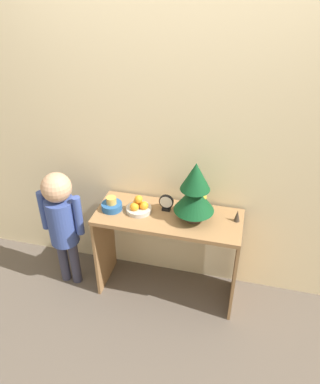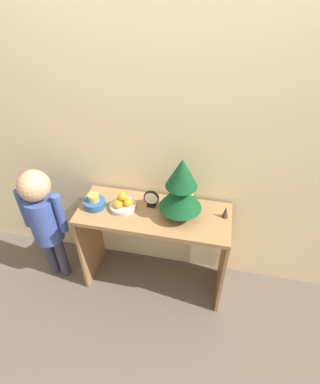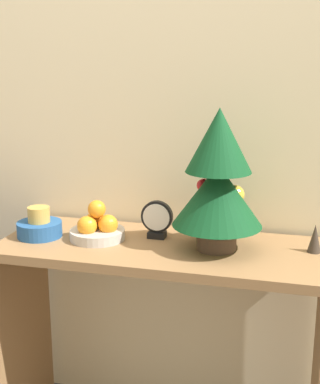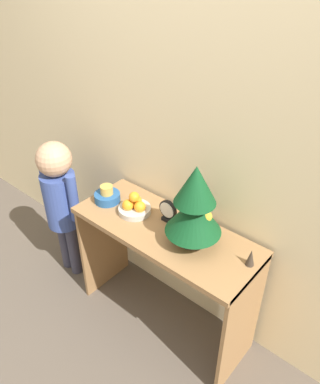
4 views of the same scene
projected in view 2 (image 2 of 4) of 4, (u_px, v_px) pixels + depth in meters
ground_plane at (149, 301)px, 2.29m from camera, size 12.00×12.00×0.00m
back_wall at (162, 124)px, 1.88m from camera, size 7.00×0.05×2.50m
console_table at (154, 231)px, 2.11m from camera, size 1.03×0.41×0.73m
mini_tree at (181, 189)px, 1.85m from camera, size 0.28×0.28×0.44m
fruit_bowl at (123, 204)px, 2.02m from camera, size 0.18×0.18×0.13m
singing_bowl at (94, 202)px, 2.03m from camera, size 0.15×0.15×0.10m
desk_clock at (151, 199)px, 2.02m from camera, size 0.11×0.04×0.13m
figurine at (226, 212)px, 1.94m from camera, size 0.04×0.04×0.09m
child_figure at (43, 215)px, 2.12m from camera, size 0.34×0.22×1.00m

